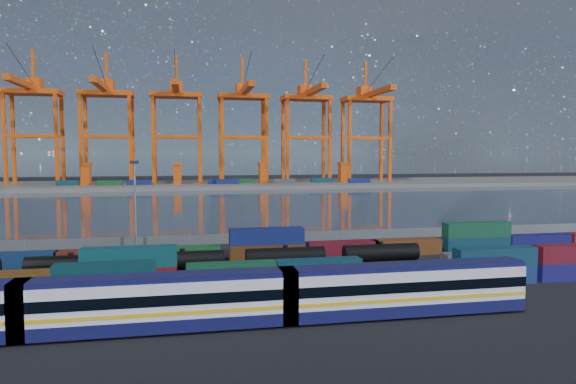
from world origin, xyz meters
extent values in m
plane|color=black|center=(0.00, 0.00, 0.00)|extent=(700.00, 700.00, 0.00)
plane|color=#2C343F|center=(0.00, 105.00, 0.01)|extent=(700.00, 700.00, 0.00)
cube|color=#514F4C|center=(0.00, 210.00, 1.00)|extent=(700.00, 70.00, 2.00)
cone|color=#1E2630|center=(-200.00, 1600.00, 260.00)|extent=(1100.00, 1100.00, 520.00)
cone|color=#1E2630|center=(200.00, 1600.00, 230.00)|extent=(1040.00, 1040.00, 460.00)
cone|color=#1E2630|center=(600.00, 1600.00, 190.00)|extent=(960.00, 960.00, 380.00)
cone|color=#1E2630|center=(950.00, 1600.00, 150.00)|extent=(840.00, 840.00, 300.00)
cube|color=silver|center=(-23.23, -21.42, 3.21)|extent=(27.65, 3.32, 4.20)
cube|color=#10113D|center=(-23.23, -21.42, 1.00)|extent=(27.65, 3.38, 1.33)
cube|color=#10113D|center=(-23.23, -21.42, 5.59)|extent=(27.65, 2.99, 0.55)
cube|color=gold|center=(-23.23, -21.42, 2.32)|extent=(27.68, 3.42, 0.40)
cube|color=black|center=(-23.23, -21.42, 3.65)|extent=(27.68, 3.42, 1.11)
cube|color=black|center=(-32.91, -21.42, 0.39)|extent=(3.32, 2.21, 0.77)
cube|color=black|center=(-13.55, -21.42, 0.39)|extent=(3.32, 2.21, 0.77)
cube|color=silver|center=(2.77, -21.42, 3.21)|extent=(27.65, 3.32, 4.20)
cube|color=#10113D|center=(2.77, -21.42, 1.00)|extent=(27.65, 3.38, 1.33)
cube|color=#10113D|center=(2.77, -21.42, 5.59)|extent=(27.65, 2.99, 0.55)
cube|color=gold|center=(2.77, -21.42, 2.32)|extent=(27.68, 3.42, 0.40)
cube|color=black|center=(2.77, -21.42, 3.65)|extent=(27.68, 3.42, 1.11)
cube|color=black|center=(-6.91, -21.42, 0.39)|extent=(3.32, 2.21, 0.77)
cube|color=black|center=(12.45, -21.42, 0.39)|extent=(3.32, 2.21, 0.77)
cube|color=navy|center=(-30.11, -10.45, 1.26)|extent=(11.59, 2.36, 2.51)
cube|color=#0B353C|center=(-30.11, -10.45, 3.77)|extent=(11.59, 2.36, 2.51)
cube|color=#0F114E|center=(-18.50, -10.45, 1.26)|extent=(11.59, 2.36, 2.51)
cube|color=#101151|center=(-4.96, -10.45, 1.26)|extent=(11.59, 2.36, 2.51)
cube|color=navy|center=(21.03, -10.45, 1.26)|extent=(11.59, 2.36, 2.51)
cube|color=#0E3448|center=(21.03, -10.45, 3.77)|extent=(11.59, 2.36, 2.51)
cube|color=navy|center=(33.46, -10.45, 1.26)|extent=(11.59, 2.36, 2.51)
cube|color=maroon|center=(33.46, -10.45, 3.77)|extent=(11.59, 2.36, 2.51)
cube|color=#5D3A12|center=(-40.71, -2.38, 1.35)|extent=(12.48, 2.54, 2.70)
cube|color=maroon|center=(-28.18, -2.38, 1.35)|extent=(12.48, 2.54, 2.70)
cube|color=#0E454B|center=(-28.18, -2.38, 4.05)|extent=(12.48, 2.54, 2.70)
cube|color=#144B2C|center=(-14.52, -2.38, 1.35)|extent=(12.48, 2.54, 2.70)
cube|color=#0D3546|center=(-1.90, -2.38, 1.35)|extent=(12.48, 2.54, 2.70)
cube|color=#484A4E|center=(23.98, -2.38, 1.35)|extent=(12.48, 2.54, 2.70)
cube|color=navy|center=(37.40, -2.38, 1.35)|extent=(12.48, 2.54, 2.70)
cube|color=navy|center=(-46.67, 11.16, 1.36)|extent=(12.52, 2.55, 2.71)
cube|color=#571C11|center=(-34.43, 11.16, 1.36)|extent=(12.52, 2.55, 2.71)
cube|color=#155223|center=(-21.44, 11.16, 1.36)|extent=(12.52, 2.55, 2.71)
cube|color=#4F2A0F|center=(-7.40, 11.16, 1.36)|extent=(12.52, 2.55, 2.71)
cube|color=navy|center=(-7.40, 11.16, 4.07)|extent=(12.52, 2.55, 2.71)
cube|color=#5C0D1A|center=(6.01, 11.16, 1.36)|extent=(12.52, 2.55, 2.71)
cube|color=#5F2F13|center=(17.75, 11.16, 1.36)|extent=(12.52, 2.55, 2.71)
cube|color=#0D3345|center=(31.43, 11.16, 1.36)|extent=(12.52, 2.55, 2.71)
cube|color=#134A2E|center=(31.43, 11.16, 4.07)|extent=(12.52, 2.55, 2.71)
cube|color=#121159|center=(44.20, 11.16, 1.36)|extent=(12.52, 2.55, 2.71)
cylinder|color=black|center=(-36.74, 3.13, 2.15)|extent=(12.16, 2.71, 2.71)
cylinder|color=black|center=(-36.74, 3.13, 3.65)|extent=(0.75, 0.75, 0.47)
cube|color=black|center=(-36.74, 3.13, 0.65)|extent=(12.63, 1.87, 0.37)
cube|color=black|center=(-40.95, 3.13, 0.28)|extent=(2.34, 1.68, 0.56)
cube|color=black|center=(-32.53, 3.13, 0.28)|extent=(2.34, 1.68, 0.56)
cylinder|color=black|center=(-21.24, 3.13, 2.15)|extent=(12.16, 2.71, 2.71)
cylinder|color=black|center=(-21.24, 3.13, 3.65)|extent=(0.75, 0.75, 0.47)
cube|color=black|center=(-21.24, 3.13, 0.65)|extent=(12.63, 1.87, 0.37)
cube|color=black|center=(-25.45, 3.13, 0.28)|extent=(2.34, 1.68, 0.56)
cube|color=black|center=(-17.03, 3.13, 0.28)|extent=(2.34, 1.68, 0.56)
cylinder|color=black|center=(-5.74, 3.13, 2.15)|extent=(12.16, 2.71, 2.71)
cylinder|color=black|center=(-5.74, 3.13, 3.65)|extent=(0.75, 0.75, 0.47)
cube|color=black|center=(-5.74, 3.13, 0.65)|extent=(12.63, 1.87, 0.37)
cube|color=black|center=(-9.95, 3.13, 0.28)|extent=(2.34, 1.68, 0.56)
cube|color=black|center=(-1.53, 3.13, 0.28)|extent=(2.34, 1.68, 0.56)
cylinder|color=black|center=(9.76, 3.13, 2.15)|extent=(12.16, 2.71, 2.71)
cylinder|color=black|center=(9.76, 3.13, 3.65)|extent=(0.75, 0.75, 0.47)
cube|color=black|center=(9.76, 3.13, 0.65)|extent=(12.63, 1.87, 0.37)
cube|color=black|center=(5.55, 3.13, 0.28)|extent=(2.34, 1.68, 0.56)
cube|color=black|center=(13.97, 3.13, 0.28)|extent=(2.34, 1.68, 0.56)
cube|color=#595B5E|center=(0.00, 28.00, 1.00)|extent=(160.00, 0.06, 2.00)
cylinder|color=slate|center=(-50.00, 28.00, 1.10)|extent=(0.12, 0.12, 2.20)
cylinder|color=slate|center=(-40.00, 28.00, 1.10)|extent=(0.12, 0.12, 2.20)
cylinder|color=slate|center=(-30.00, 28.00, 1.10)|extent=(0.12, 0.12, 2.20)
cylinder|color=slate|center=(-20.00, 28.00, 1.10)|extent=(0.12, 0.12, 2.20)
cylinder|color=slate|center=(-10.00, 28.00, 1.10)|extent=(0.12, 0.12, 2.20)
cylinder|color=slate|center=(0.00, 28.00, 1.10)|extent=(0.12, 0.12, 2.20)
cylinder|color=slate|center=(10.00, 28.00, 1.10)|extent=(0.12, 0.12, 2.20)
cylinder|color=slate|center=(20.00, 28.00, 1.10)|extent=(0.12, 0.12, 2.20)
cylinder|color=slate|center=(30.00, 28.00, 1.10)|extent=(0.12, 0.12, 2.20)
cylinder|color=slate|center=(40.00, 28.00, 1.10)|extent=(0.12, 0.12, 2.20)
cylinder|color=slate|center=(50.00, 28.00, 1.10)|extent=(0.12, 0.12, 2.20)
cylinder|color=slate|center=(60.00, 28.00, 1.10)|extent=(0.12, 0.12, 2.20)
cylinder|color=slate|center=(-30.00, 26.00, 8.00)|extent=(0.36, 0.36, 16.00)
cube|color=black|center=(-30.00, 26.00, 16.30)|extent=(1.60, 0.40, 0.60)
cube|color=#DE4E0F|center=(-106.82, 198.55, 24.18)|extent=(1.72, 1.72, 48.36)
cube|color=#DE4E0F|center=(-106.82, 211.45, 24.18)|extent=(1.72, 1.72, 48.36)
cube|color=#DE4E0F|center=(-83.18, 198.55, 24.18)|extent=(1.72, 1.72, 48.36)
cube|color=#DE4E0F|center=(-83.18, 211.45, 24.18)|extent=(1.72, 1.72, 48.36)
cube|color=#DE4E0F|center=(-95.00, 198.55, 26.60)|extent=(23.64, 1.50, 1.50)
cube|color=#DE4E0F|center=(-95.00, 211.45, 26.60)|extent=(23.64, 1.50, 1.50)
cube|color=#DE4E0F|center=(-95.00, 205.00, 48.36)|extent=(26.87, 15.05, 2.36)
cube|color=#DE4E0F|center=(-95.00, 192.10, 50.51)|extent=(3.22, 51.58, 2.69)
cube|color=#DE4E0F|center=(-95.00, 209.30, 53.20)|extent=(6.45, 8.60, 5.37)
cube|color=#DE4E0F|center=(-95.00, 207.15, 61.26)|extent=(1.29, 1.29, 17.19)
cylinder|color=black|center=(-95.00, 189.52, 58.03)|extent=(0.26, 44.23, 14.59)
cube|color=#DE4E0F|center=(-71.82, 198.55, 24.18)|extent=(1.72, 1.72, 48.36)
cube|color=#DE4E0F|center=(-71.82, 211.45, 24.18)|extent=(1.72, 1.72, 48.36)
cube|color=#DE4E0F|center=(-48.18, 198.55, 24.18)|extent=(1.72, 1.72, 48.36)
cube|color=#DE4E0F|center=(-48.18, 211.45, 24.18)|extent=(1.72, 1.72, 48.36)
cube|color=#DE4E0F|center=(-60.00, 198.55, 26.60)|extent=(23.64, 1.50, 1.50)
cube|color=#DE4E0F|center=(-60.00, 211.45, 26.60)|extent=(23.64, 1.50, 1.50)
cube|color=#DE4E0F|center=(-60.00, 205.00, 48.36)|extent=(26.87, 15.05, 2.36)
cube|color=#DE4E0F|center=(-60.00, 192.10, 50.51)|extent=(3.22, 51.58, 2.69)
cube|color=#DE4E0F|center=(-60.00, 209.30, 53.20)|extent=(6.45, 8.60, 5.37)
cube|color=#DE4E0F|center=(-60.00, 207.15, 61.26)|extent=(1.29, 1.29, 17.19)
cylinder|color=black|center=(-60.00, 189.52, 58.03)|extent=(0.26, 44.23, 14.59)
cube|color=#DE4E0F|center=(-36.82, 198.55, 24.18)|extent=(1.72, 1.72, 48.36)
cube|color=#DE4E0F|center=(-36.82, 211.45, 24.18)|extent=(1.72, 1.72, 48.36)
cube|color=#DE4E0F|center=(-13.18, 198.55, 24.18)|extent=(1.72, 1.72, 48.36)
cube|color=#DE4E0F|center=(-13.18, 211.45, 24.18)|extent=(1.72, 1.72, 48.36)
cube|color=#DE4E0F|center=(-25.00, 198.55, 26.60)|extent=(23.64, 1.50, 1.50)
cube|color=#DE4E0F|center=(-25.00, 211.45, 26.60)|extent=(23.64, 1.50, 1.50)
cube|color=#DE4E0F|center=(-25.00, 205.00, 48.36)|extent=(26.87, 15.05, 2.36)
cube|color=#DE4E0F|center=(-25.00, 192.10, 50.51)|extent=(3.22, 51.58, 2.69)
cube|color=#DE4E0F|center=(-25.00, 209.30, 53.20)|extent=(6.45, 8.60, 5.37)
cube|color=#DE4E0F|center=(-25.00, 207.15, 61.26)|extent=(1.29, 1.29, 17.19)
cylinder|color=black|center=(-25.00, 189.52, 58.03)|extent=(0.26, 44.23, 14.59)
cube|color=#DE4E0F|center=(-1.82, 198.55, 24.18)|extent=(1.72, 1.72, 48.36)
cube|color=#DE4E0F|center=(-1.82, 211.45, 24.18)|extent=(1.72, 1.72, 48.36)
cube|color=#DE4E0F|center=(21.82, 198.55, 24.18)|extent=(1.72, 1.72, 48.36)
cube|color=#DE4E0F|center=(21.82, 211.45, 24.18)|extent=(1.72, 1.72, 48.36)
cube|color=#DE4E0F|center=(10.00, 198.55, 26.60)|extent=(23.64, 1.50, 1.50)
cube|color=#DE4E0F|center=(10.00, 211.45, 26.60)|extent=(23.64, 1.50, 1.50)
cube|color=#DE4E0F|center=(10.00, 205.00, 48.36)|extent=(26.87, 15.05, 2.36)
cube|color=#DE4E0F|center=(10.00, 192.10, 50.51)|extent=(3.22, 51.58, 2.69)
cube|color=#DE4E0F|center=(10.00, 209.30, 53.20)|extent=(6.45, 8.60, 5.37)
cube|color=#DE4E0F|center=(10.00, 207.15, 61.26)|extent=(1.29, 1.29, 17.19)
cylinder|color=black|center=(10.00, 189.52, 58.03)|extent=(0.26, 44.23, 14.59)
cube|color=#DE4E0F|center=(33.18, 198.55, 24.18)|extent=(1.72, 1.72, 48.36)
cube|color=#DE4E0F|center=(33.18, 211.45, 24.18)|extent=(1.72, 1.72, 48.36)
cube|color=#DE4E0F|center=(56.82, 198.55, 24.18)|extent=(1.72, 1.72, 48.36)
cube|color=#DE4E0F|center=(56.82, 211.45, 24.18)|extent=(1.72, 1.72, 48.36)
cube|color=#DE4E0F|center=(45.00, 198.55, 26.60)|extent=(23.64, 1.50, 1.50)
cube|color=#DE4E0F|center=(45.00, 211.45, 26.60)|extent=(23.64, 1.50, 1.50)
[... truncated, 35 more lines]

